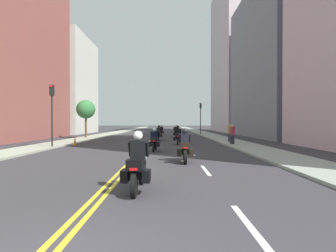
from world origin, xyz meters
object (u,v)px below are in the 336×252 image
motorcycle_5 (175,132)px  pedestrian_1 (231,135)px  motorcycle_2 (153,141)px  motorcycle_1 (184,149)px  pedestrian_0 (229,133)px  motorcycle_4 (158,134)px  street_tree_0 (85,109)px  motorcycle_6 (160,131)px  traffic_cone_0 (74,141)px  traffic_light_near (51,104)px  motorcycle_0 (137,167)px  motorcycle_3 (177,137)px  traffic_light_far (199,113)px

motorcycle_5 → pedestrian_1: size_ratio=1.20×
motorcycle_2 → motorcycle_1: bearing=-69.3°
pedestrian_1 → pedestrian_0: bearing=-126.9°
motorcycle_4 → street_tree_0: 10.31m
motorcycle_6 → motorcycle_1: bearing=-87.3°
traffic_cone_0 → pedestrian_0: size_ratio=0.46×
pedestrian_1 → motorcycle_6: bearing=-98.7°
motorcycle_6 → traffic_light_near: 21.15m
motorcycle_0 → motorcycle_4: motorcycle_0 is taller
street_tree_0 → motorcycle_4: bearing=-25.7°
motorcycle_1 → motorcycle_3: 11.15m
motorcycle_1 → traffic_light_near: bearing=143.1°
motorcycle_1 → motorcycle_6: size_ratio=1.09×
pedestrian_1 → traffic_light_far: bearing=-118.1°
traffic_light_far → pedestrian_0: size_ratio=2.76×
motorcycle_3 → traffic_light_near: 10.44m
pedestrian_0 → traffic_cone_0: bearing=14.4°
pedestrian_0 → pedestrian_1: size_ratio=1.02×
motorcycle_0 → motorcycle_6: bearing=91.8°
motorcycle_5 → street_tree_0: size_ratio=0.45×
pedestrian_1 → traffic_light_near: bearing=-19.3°
motorcycle_5 → motorcycle_2: bearing=-98.7°
pedestrian_1 → street_tree_0: (-15.21, 10.91, 2.56)m
traffic_cone_0 → traffic_light_near: size_ratio=0.17×
motorcycle_3 → motorcycle_0: bearing=-92.9°
motorcycle_5 → traffic_cone_0: motorcycle_5 is taller
motorcycle_6 → motorcycle_5: bearing=-70.9°
motorcycle_0 → pedestrian_1: (6.12, 15.56, 0.24)m
motorcycle_2 → motorcycle_5: bearing=86.2°
motorcycle_5 → motorcycle_6: bearing=107.9°
motorcycle_5 → traffic_light_far: bearing=63.8°
motorcycle_5 → traffic_light_far: size_ratio=0.43×
traffic_light_far → pedestrian_1: bearing=-89.5°
motorcycle_2 → motorcycle_3: (1.74, 5.93, 0.02)m
motorcycle_1 → traffic_light_far: size_ratio=0.47×
motorcycle_1 → pedestrian_0: pedestrian_0 is taller
traffic_cone_0 → traffic_light_near: (-1.13, -1.71, 2.84)m
pedestrian_1 → motorcycle_0: bearing=40.0°
motorcycle_1 → pedestrian_1: bearing=67.3°
motorcycle_6 → traffic_cone_0: 18.99m
motorcycle_1 → traffic_cone_0: size_ratio=2.82×
motorcycle_2 → motorcycle_4: (-0.09, 11.23, 0.00)m
motorcycle_2 → motorcycle_4: motorcycle_4 is taller
motorcycle_6 → traffic_light_far: (6.06, 4.03, 2.74)m
motorcycle_2 → traffic_cone_0: size_ratio=2.79×
motorcycle_4 → traffic_light_far: size_ratio=0.43×
traffic_light_far → motorcycle_0: bearing=-99.2°
motorcycle_3 → street_tree_0: 14.68m
motorcycle_3 → pedestrian_0: pedestrian_0 is taller
motorcycle_5 → pedestrian_0: bearing=-64.2°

